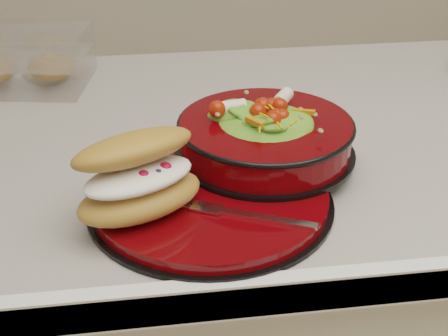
{
  "coord_description": "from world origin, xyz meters",
  "views": [
    {
      "loc": [
        -0.25,
        -0.86,
        1.32
      ],
      "look_at": [
        -0.15,
        -0.19,
        0.94
      ],
      "focal_mm": 50.0,
      "sensor_mm": 36.0,
      "label": 1
    }
  ],
  "objects": [
    {
      "name": "fork",
      "position": [
        -0.14,
        -0.27,
        0.92
      ],
      "size": [
        0.14,
        0.08,
        0.0
      ],
      "rotation": [
        0.0,
        0.0,
        1.13
      ],
      "color": "silver",
      "rests_on": "dinner_plate"
    },
    {
      "name": "pastry_box",
      "position": [
        -0.46,
        0.24,
        0.95
      ],
      "size": [
        0.26,
        0.2,
        0.09
      ],
      "rotation": [
        0.0,
        0.0,
        -0.18
      ],
      "color": "white",
      "rests_on": "island_counter"
    },
    {
      "name": "croissant",
      "position": [
        -0.26,
        -0.24,
        0.97
      ],
      "size": [
        0.17,
        0.16,
        0.09
      ],
      "rotation": [
        0.0,
        0.0,
        0.45
      ],
      "color": "#B98238",
      "rests_on": "dinner_plate"
    },
    {
      "name": "island_counter",
      "position": [
        0.0,
        -0.0,
        0.45
      ],
      "size": [
        1.24,
        0.74,
        0.9
      ],
      "color": "white",
      "rests_on": "ground"
    },
    {
      "name": "salad_bowl",
      "position": [
        -0.09,
        -0.12,
        0.96
      ],
      "size": [
        0.25,
        0.25,
        0.1
      ],
      "rotation": [
        0.0,
        0.0,
        0.39
      ],
      "color": "black",
      "rests_on": "dinner_plate"
    },
    {
      "name": "dinner_plate",
      "position": [
        -0.17,
        -0.21,
        0.91
      ],
      "size": [
        0.31,
        0.31,
        0.02
      ],
      "rotation": [
        0.0,
        0.0,
        -0.28
      ],
      "color": "black",
      "rests_on": "island_counter"
    }
  ]
}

